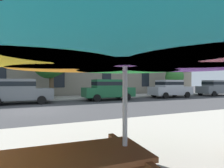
{
  "coord_description": "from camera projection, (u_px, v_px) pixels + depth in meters",
  "views": [
    {
      "loc": [
        -0.18,
        -10.98,
        1.54
      ],
      "look_at": [
        6.17,
        3.2,
        1.4
      ],
      "focal_mm": 29.67,
      "sensor_mm": 36.0,
      "label": 1
    }
  ],
  "objects": [
    {
      "name": "ground_plane",
      "position": [
        33.0,
        110.0,
        10.11
      ],
      "size": [
        120.0,
        120.0,
        0.0
      ],
      "primitive_type": "plane",
      "color": "#38383A"
    },
    {
      "name": "sidewalk_far",
      "position": [
        32.0,
        99.0,
        16.32
      ],
      "size": [
        56.0,
        3.6,
        0.12
      ],
      "primitive_type": "cube",
      "color": "#B2ADA3",
      "rests_on": "ground"
    },
    {
      "name": "apartment_building",
      "position": [
        31.0,
        32.0,
        23.72
      ],
      "size": [
        43.13,
        12.08,
        16.0
      ],
      "color": "gray",
      "rests_on": "ground"
    },
    {
      "name": "sedan_gray",
      "position": [
        20.0,
        91.0,
        13.15
      ],
      "size": [
        4.4,
        1.98,
        1.78
      ],
      "color": "slate",
      "rests_on": "ground"
    },
    {
      "name": "sedan_green",
      "position": [
        108.0,
        89.0,
        15.93
      ],
      "size": [
        4.4,
        1.98,
        1.78
      ],
      "color": "#195933",
      "rests_on": "ground"
    },
    {
      "name": "sedan_silver",
      "position": [
        170.0,
        88.0,
        18.73
      ],
      "size": [
        4.4,
        1.98,
        1.78
      ],
      "color": "#A8AAB2",
      "rests_on": "ground"
    },
    {
      "name": "sedan_gray_midblock",
      "position": [
        215.0,
        87.0,
        21.45
      ],
      "size": [
        4.4,
        1.98,
        1.78
      ],
      "color": "slate",
      "rests_on": "ground"
    },
    {
      "name": "street_tree_middle",
      "position": [
        50.0,
        62.0,
        16.6
      ],
      "size": [
        3.35,
        3.44,
        4.94
      ],
      "color": "brown",
      "rests_on": "ground"
    },
    {
      "name": "street_tree_right",
      "position": [
        175.0,
        75.0,
        22.58
      ],
      "size": [
        2.18,
        2.18,
        3.58
      ],
      "color": "#4C3823",
      "rests_on": "ground"
    },
    {
      "name": "patio_umbrella",
      "position": [
        125.0,
        44.0,
        2.24
      ],
      "size": [
        3.73,
        3.46,
        2.34
      ],
      "color": "silver",
      "rests_on": "ground"
    }
  ]
}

